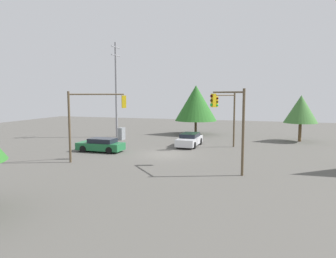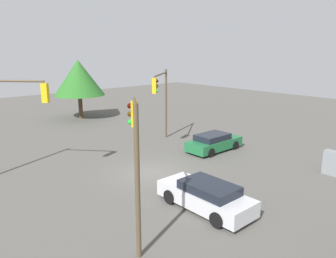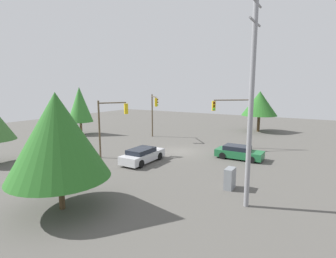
{
  "view_description": "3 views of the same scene",
  "coord_description": "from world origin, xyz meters",
  "px_view_note": "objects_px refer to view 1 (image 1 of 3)",
  "views": [
    {
      "loc": [
        28.05,
        9.31,
        5.57
      ],
      "look_at": [
        -2.22,
        -0.39,
        2.09
      ],
      "focal_mm": 35.0,
      "sensor_mm": 36.0,
      "label": 1
    },
    {
      "loc": [
        -14.68,
        11.7,
        7.32
      ],
      "look_at": [
        -0.47,
        -0.94,
        2.68
      ],
      "focal_mm": 35.0,
      "sensor_mm": 36.0,
      "label": 2
    },
    {
      "loc": [
        -24.29,
        -13.1,
        6.92
      ],
      "look_at": [
        -0.11,
        1.38,
        2.38
      ],
      "focal_mm": 28.0,
      "sensor_mm": 36.0,
      "label": 3
    }
  ],
  "objects_px": {
    "traffic_signal_main": "(229,115)",
    "traffic_signal_aux": "(93,113)",
    "sedan_silver": "(189,140)",
    "electrical_cabinet": "(122,134)",
    "sedan_green": "(101,145)",
    "traffic_signal_cross": "(227,111)"
  },
  "relations": [
    {
      "from": "sedan_green",
      "to": "traffic_signal_cross",
      "type": "relative_size",
      "value": 0.79
    },
    {
      "from": "traffic_signal_cross",
      "to": "electrical_cabinet",
      "type": "bearing_deg",
      "value": -65.16
    },
    {
      "from": "traffic_signal_main",
      "to": "traffic_signal_cross",
      "type": "height_order",
      "value": "traffic_signal_main"
    },
    {
      "from": "traffic_signal_aux",
      "to": "sedan_silver",
      "type": "bearing_deg",
      "value": 21.35
    },
    {
      "from": "traffic_signal_main",
      "to": "traffic_signal_cross",
      "type": "bearing_deg",
      "value": -33.06
    },
    {
      "from": "traffic_signal_cross",
      "to": "traffic_signal_aux",
      "type": "height_order",
      "value": "traffic_signal_aux"
    },
    {
      "from": "sedan_silver",
      "to": "sedan_green",
      "type": "xyz_separation_m",
      "value": [
        5.78,
        -7.31,
        -0.04
      ]
    },
    {
      "from": "sedan_silver",
      "to": "electrical_cabinet",
      "type": "relative_size",
      "value": 3.3
    },
    {
      "from": "sedan_silver",
      "to": "electrical_cabinet",
      "type": "bearing_deg",
      "value": -13.17
    },
    {
      "from": "sedan_silver",
      "to": "traffic_signal_aux",
      "type": "relative_size",
      "value": 0.83
    },
    {
      "from": "traffic_signal_aux",
      "to": "electrical_cabinet",
      "type": "xyz_separation_m",
      "value": [
        -11.86,
        -3.26,
        -3.27
      ]
    },
    {
      "from": "sedan_silver",
      "to": "traffic_signal_cross",
      "type": "xyz_separation_m",
      "value": [
        0.12,
        3.88,
        3.15
      ]
    },
    {
      "from": "traffic_signal_main",
      "to": "electrical_cabinet",
      "type": "height_order",
      "value": "traffic_signal_main"
    },
    {
      "from": "sedan_silver",
      "to": "electrical_cabinet",
      "type": "xyz_separation_m",
      "value": [
        -2.09,
        -8.94,
        0.06
      ]
    },
    {
      "from": "traffic_signal_cross",
      "to": "electrical_cabinet",
      "type": "distance_m",
      "value": 13.37
    },
    {
      "from": "sedan_silver",
      "to": "sedan_green",
      "type": "bearing_deg",
      "value": 38.33
    },
    {
      "from": "traffic_signal_main",
      "to": "traffic_signal_aux",
      "type": "xyz_separation_m",
      "value": [
        -0.14,
        -11.06,
        -0.07
      ]
    },
    {
      "from": "traffic_signal_cross",
      "to": "traffic_signal_aux",
      "type": "distance_m",
      "value": 13.59
    },
    {
      "from": "traffic_signal_main",
      "to": "electrical_cabinet",
      "type": "bearing_deg",
      "value": 8.26
    },
    {
      "from": "sedan_green",
      "to": "traffic_signal_main",
      "type": "height_order",
      "value": "traffic_signal_main"
    },
    {
      "from": "traffic_signal_main",
      "to": "traffic_signal_aux",
      "type": "relative_size",
      "value": 1.03
    },
    {
      "from": "sedan_green",
      "to": "traffic_signal_aux",
      "type": "distance_m",
      "value": 5.47
    }
  ]
}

